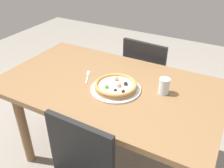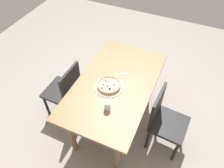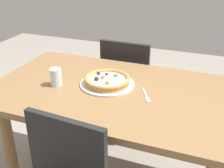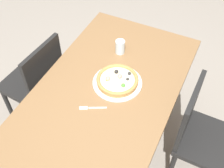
% 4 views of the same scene
% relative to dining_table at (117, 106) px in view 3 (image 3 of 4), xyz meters
% --- Properties ---
extents(dining_table, '(1.46, 0.85, 0.75)m').
position_rel_dining_table_xyz_m(dining_table, '(0.00, 0.00, 0.00)').
color(dining_table, olive).
rests_on(dining_table, ground).
extents(chair_near, '(0.41, 0.41, 0.87)m').
position_rel_dining_table_xyz_m(chair_near, '(0.13, -0.64, -0.17)').
color(chair_near, black).
rests_on(chair_near, ground).
extents(plate, '(0.32, 0.32, 0.01)m').
position_rel_dining_table_xyz_m(plate, '(0.08, -0.04, 0.11)').
color(plate, silver).
rests_on(plate, dining_table).
extents(pizza, '(0.27, 0.27, 0.05)m').
position_rel_dining_table_xyz_m(pizza, '(0.08, -0.04, 0.14)').
color(pizza, '#B78447').
rests_on(pizza, plate).
extents(fork, '(0.09, 0.15, 0.00)m').
position_rel_dining_table_xyz_m(fork, '(-0.18, 0.02, 0.11)').
color(fork, silver).
rests_on(fork, dining_table).
extents(drinking_glass, '(0.07, 0.07, 0.10)m').
position_rel_dining_table_xyz_m(drinking_glass, '(0.35, 0.07, 0.16)').
color(drinking_glass, silver).
rests_on(drinking_glass, dining_table).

